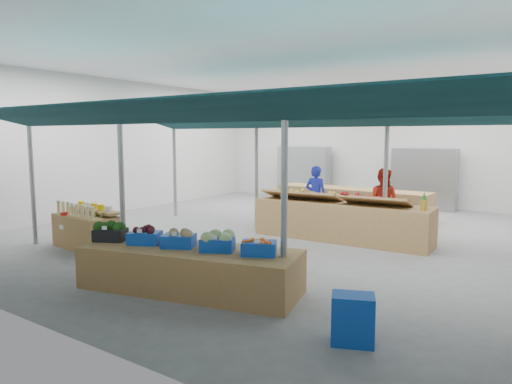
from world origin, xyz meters
TOP-DOWN VIEW (x-y plane):
  - floor at (0.00, 0.00)m, footprint 13.00×13.00m
  - hall at (0.00, 1.44)m, footprint 13.00×13.00m
  - pole_grid at (0.75, -1.75)m, footprint 10.00×4.60m
  - awnings at (0.75, -1.75)m, footprint 9.50×7.08m
  - back_shelving_left at (-2.50, 6.00)m, footprint 2.00×0.50m
  - back_shelving_right at (2.00, 6.00)m, footprint 2.00×0.50m
  - bottle_shelf at (-2.67, -3.57)m, footprint 1.71×1.18m
  - veg_counter at (1.03, -4.40)m, footprint 3.64×1.93m
  - fruit_counter at (1.58, 0.20)m, footprint 4.14×1.08m
  - far_counter at (0.52, 3.41)m, footprint 4.76×1.24m
  - crate_stack at (3.87, -4.75)m, footprint 0.58×0.50m
  - vendor_left at (0.38, 1.30)m, footprint 0.61×0.41m
  - vendor_right at (2.18, 1.30)m, footprint 0.81×0.64m
  - crate_broccoli at (-0.42, -4.75)m, footprint 0.60×0.54m
  - crate_beets at (0.23, -4.59)m, footprint 0.60×0.54m
  - crate_celeriac at (0.84, -4.45)m, footprint 0.60×0.54m
  - crate_cabbage at (1.50, -4.29)m, footprint 0.60×0.54m
  - crate_carrots at (2.16, -4.14)m, footprint 0.60×0.54m
  - sparrow at (-0.55, -4.90)m, footprint 0.12×0.09m
  - pole_ribbon at (-1.21, -5.08)m, footprint 0.12×0.12m
  - apple_heap_yellow at (0.60, 0.07)m, footprint 1.93×0.79m
  - apple_heap_red at (2.42, 0.12)m, footprint 1.53×0.77m
  - pineapple at (3.44, 0.14)m, footprint 0.14×0.14m

SIDE VIEW (x-z plane):
  - floor at x=0.00m, z-range 0.00..0.00m
  - crate_stack at x=3.87m, z-range 0.00..0.59m
  - veg_counter at x=1.03m, z-range 0.00..0.67m
  - bottle_shelf at x=-2.67m, z-range -0.10..0.91m
  - far_counter at x=0.52m, z-range 0.00..0.85m
  - fruit_counter at x=1.58m, z-range 0.00..0.88m
  - crate_carrots at x=2.16m, z-range 0.64..0.93m
  - crate_beets at x=0.23m, z-range 0.66..0.95m
  - crate_celeriac at x=0.84m, z-range 0.66..0.98m
  - vendor_left at x=0.38m, z-range 0.00..1.64m
  - vendor_right at x=2.18m, z-range 0.00..1.64m
  - crate_broccoli at x=-0.42m, z-range 0.66..1.01m
  - crate_cabbage at x=1.50m, z-range 0.66..1.01m
  - sparrow at x=-0.55m, z-range 0.87..0.98m
  - back_shelving_left at x=-2.50m, z-range 0.00..2.00m
  - back_shelving_right at x=2.00m, z-range 0.00..2.00m
  - apple_heap_yellow at x=0.60m, z-range 0.91..1.18m
  - apple_heap_red at x=2.42m, z-range 0.91..1.18m
  - pineapple at x=3.44m, z-range 0.87..1.26m
  - pole_ribbon at x=-1.21m, z-range 0.94..1.22m
  - pole_grid at x=0.75m, z-range 0.31..3.31m
  - hall at x=0.00m, z-range -3.85..9.15m
  - awnings at x=0.75m, z-range 2.63..2.93m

